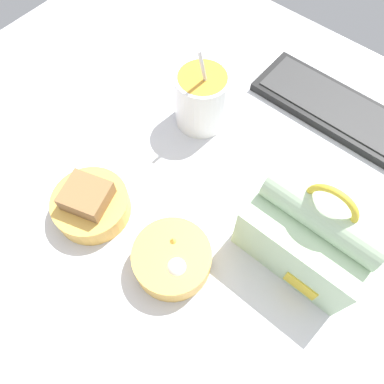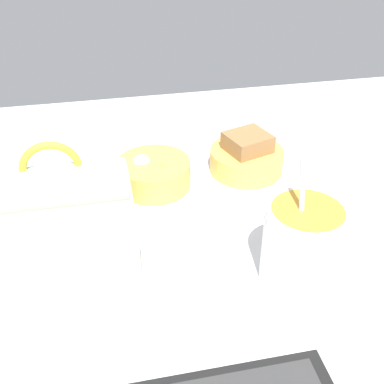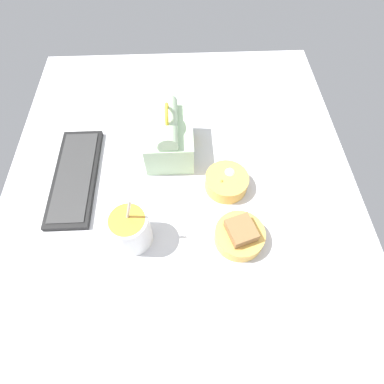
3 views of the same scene
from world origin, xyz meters
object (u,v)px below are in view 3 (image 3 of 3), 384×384
object	(u,v)px
soup_cup	(131,229)
bento_bowl_sandwich	(240,235)
lunch_bag	(169,136)
keyboard	(75,176)
bento_bowl_snacks	(226,182)

from	to	relation	value
soup_cup	bento_bowl_sandwich	world-z (taller)	soup_cup
lunch_bag	bento_bowl_sandwich	world-z (taller)	lunch_bag
soup_cup	bento_bowl_sandwich	distance (cm)	29.38
lunch_bag	soup_cup	bearing A→B (deg)	161.79
keyboard	soup_cup	world-z (taller)	soup_cup
bento_bowl_sandwich	bento_bowl_snacks	size ratio (longest dim) A/B	1.05
lunch_bag	bento_bowl_snacks	bearing A→B (deg)	-131.54
keyboard	lunch_bag	xyz separation A→B (cm)	(9.94, -29.87, 5.93)
soup_cup	bento_bowl_sandwich	xyz separation A→B (cm)	(-1.49, -29.16, -3.33)
keyboard	bento_bowl_snacks	size ratio (longest dim) A/B	2.80
keyboard	soup_cup	size ratio (longest dim) A/B	1.85
soup_cup	bento_bowl_sandwich	size ratio (longest dim) A/B	1.45
keyboard	soup_cup	bearing A→B (deg)	-137.46
lunch_bag	bento_bowl_sandwich	distance (cm)	38.04
bento_bowl_sandwich	lunch_bag	bearing A→B (deg)	29.93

